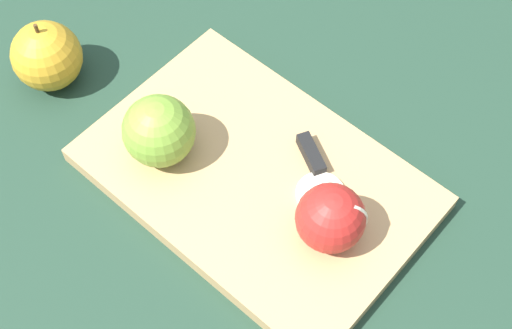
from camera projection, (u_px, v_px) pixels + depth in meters
name	position (u px, v px, depth m)	size (l,w,h in m)	color
ground_plane	(256.00, 183.00, 0.87)	(4.00, 4.00, 0.00)	#1E3828
cutting_board	(256.00, 178.00, 0.86)	(0.42, 0.29, 0.02)	tan
apple_half_left	(159.00, 131.00, 0.83)	(0.09, 0.09, 0.09)	olive
apple_half_right	(332.00, 217.00, 0.78)	(0.08, 0.08, 0.08)	red
knife	(314.00, 162.00, 0.85)	(0.13, 0.07, 0.02)	silver
apple_slice	(320.00, 194.00, 0.83)	(0.06, 0.06, 0.01)	#EFE5C6
apple_whole	(47.00, 56.00, 0.92)	(0.09, 0.09, 0.10)	gold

